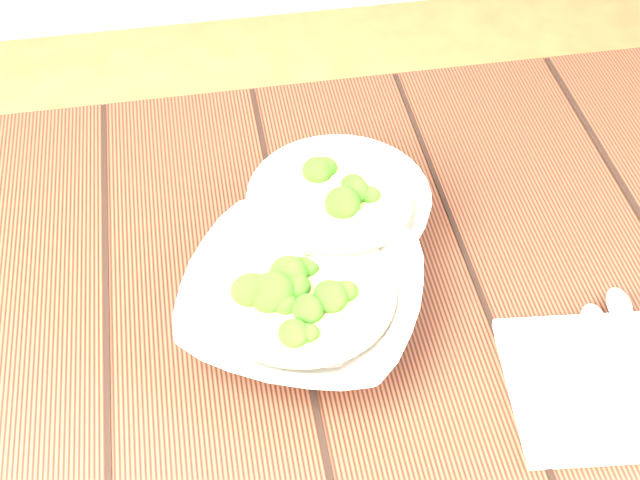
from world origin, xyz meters
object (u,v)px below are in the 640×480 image
(soup_bowl_back, at_px, (338,213))
(trivet, at_px, (269,253))
(table, at_px, (316,376))
(napkin, at_px, (613,384))
(soup_bowl_front, at_px, (302,300))

(soup_bowl_back, relative_size, trivet, 2.15)
(table, distance_m, soup_bowl_back, 0.19)
(table, bearing_deg, napkin, -28.05)
(soup_bowl_front, height_order, soup_bowl_back, soup_bowl_back)
(table, xyz_separation_m, trivet, (-0.04, 0.08, 0.13))
(trivet, bearing_deg, soup_bowl_back, 19.06)
(trivet, bearing_deg, table, -63.93)
(table, xyz_separation_m, soup_bowl_front, (-0.02, -0.01, 0.15))
(trivet, relative_size, napkin, 0.56)
(soup_bowl_front, xyz_separation_m, napkin, (0.29, -0.14, -0.03))
(soup_bowl_front, distance_m, napkin, 0.32)
(soup_bowl_back, distance_m, trivet, 0.09)
(table, bearing_deg, trivet, 116.07)
(table, distance_m, soup_bowl_front, 0.15)
(soup_bowl_front, height_order, napkin, soup_bowl_front)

